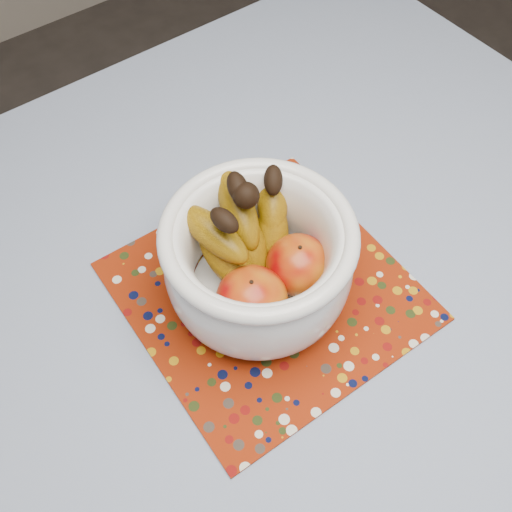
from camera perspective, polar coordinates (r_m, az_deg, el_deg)
The scene contains 4 objects.
table at distance 0.86m, azimuth 5.45°, elevation -11.24°, with size 1.20×1.20×0.75m.
tablecloth at distance 0.79m, azimuth 5.92°, elevation -8.91°, with size 1.32×1.32×0.01m, color slate.
placemat at distance 0.82m, azimuth 1.06°, elevation -3.34°, with size 0.36×0.36×0.00m, color maroon.
fruit_bowl at distance 0.75m, azimuth 0.06°, elevation 0.35°, with size 0.26×0.25×0.18m.
Camera 1 is at (-0.27, -0.22, 1.46)m, focal length 42.00 mm.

